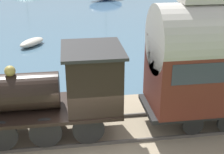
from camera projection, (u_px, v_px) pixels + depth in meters
The scene contains 6 objects.
ground_plane at pixel (92, 152), 11.23m from camera, with size 200.00×200.00×0.00m, color #476033.
rail_embankment at pixel (90, 138), 11.54m from camera, with size 5.55×56.00×0.68m.
steam_locomotive at pixel (57, 88), 10.55m from camera, with size 2.32×5.70×3.33m.
sailboat_yellow at pixel (189, 38), 22.50m from camera, with size 3.04×4.96×8.97m.
rowboat_mid_harbor at pixel (184, 70), 17.92m from camera, with size 1.57×2.16×0.36m.
rowboat_off_pier at pixel (32, 42), 22.68m from camera, with size 2.46×2.12×0.51m.
Camera 1 is at (-9.25, 0.60, 6.93)m, focal length 50.00 mm.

